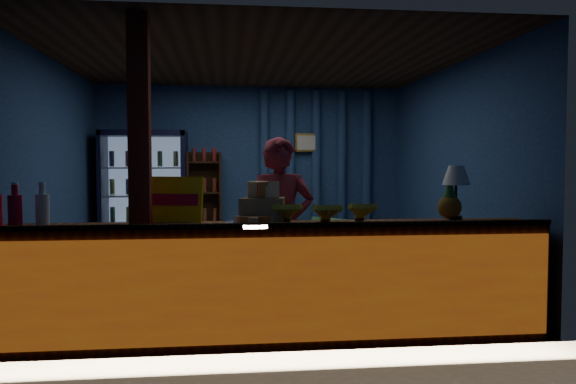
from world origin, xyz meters
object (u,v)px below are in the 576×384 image
at_px(green_chair, 316,241).
at_px(pastry_tray, 254,222).
at_px(shopkeeper, 281,229).
at_px(table_lamp, 456,178).

relative_size(green_chair, pastry_tray, 1.55).
distance_m(shopkeeper, green_chair, 2.86).
relative_size(shopkeeper, green_chair, 2.31).
height_order(green_chair, table_lamp, table_lamp).
bearing_deg(shopkeeper, table_lamp, -16.18).
bearing_deg(shopkeeper, green_chair, 75.07).
xyz_separation_m(shopkeeper, green_chair, (0.77, 2.71, -0.51)).
height_order(shopkeeper, green_chair, shopkeeper).
distance_m(shopkeeper, table_lamp, 1.62).
distance_m(green_chair, table_lamp, 3.39).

